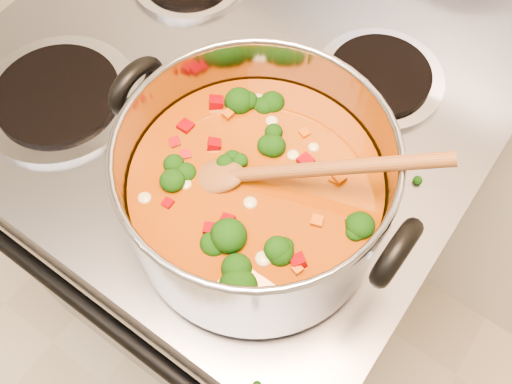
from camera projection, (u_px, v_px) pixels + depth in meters
electric_range at (233, 222)px, 1.21m from camera, size 0.74×0.67×1.08m
stockpot at (256, 192)px, 0.63m from camera, size 0.35×0.29×0.18m
wooden_spoon at (270, 173)px, 0.59m from camera, size 0.25×0.16×0.11m
cooktop_crumbs at (277, 257)px, 0.69m from camera, size 0.35×0.35×0.01m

